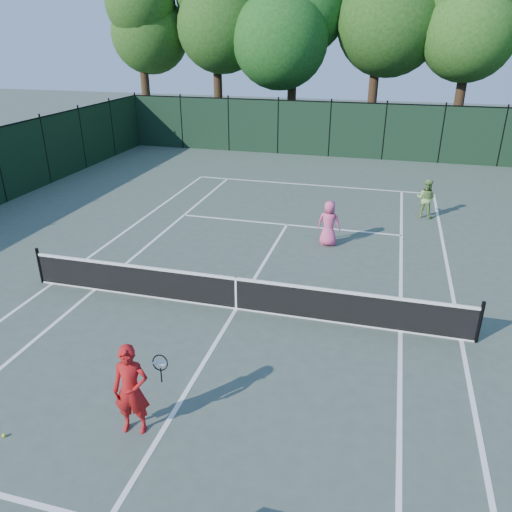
% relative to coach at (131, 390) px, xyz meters
% --- Properties ---
extents(ground, '(90.00, 90.00, 0.00)m').
position_rel_coach_xyz_m(ground, '(0.48, 4.56, -0.88)').
color(ground, '#425046').
rests_on(ground, ground).
extents(sideline_doubles_left, '(0.10, 23.77, 0.01)m').
position_rel_coach_xyz_m(sideline_doubles_left, '(-5.00, 4.56, -0.88)').
color(sideline_doubles_left, white).
rests_on(sideline_doubles_left, ground).
extents(sideline_doubles_right, '(0.10, 23.77, 0.01)m').
position_rel_coach_xyz_m(sideline_doubles_right, '(5.97, 4.56, -0.88)').
color(sideline_doubles_right, white).
rests_on(sideline_doubles_right, ground).
extents(sideline_singles_left, '(0.10, 23.77, 0.01)m').
position_rel_coach_xyz_m(sideline_singles_left, '(-3.63, 4.56, -0.88)').
color(sideline_singles_left, white).
rests_on(sideline_singles_left, ground).
extents(sideline_singles_right, '(0.10, 23.77, 0.01)m').
position_rel_coach_xyz_m(sideline_singles_right, '(4.60, 4.56, -0.88)').
color(sideline_singles_right, white).
rests_on(sideline_singles_right, ground).
extents(baseline_far, '(10.97, 0.10, 0.01)m').
position_rel_coach_xyz_m(baseline_far, '(0.48, 16.45, -0.88)').
color(baseline_far, white).
rests_on(baseline_far, ground).
extents(service_line_far, '(8.23, 0.10, 0.01)m').
position_rel_coach_xyz_m(service_line_far, '(0.48, 10.96, -0.88)').
color(service_line_far, white).
rests_on(service_line_far, ground).
extents(center_service_line, '(0.10, 12.80, 0.01)m').
position_rel_coach_xyz_m(center_service_line, '(0.48, 4.56, -0.88)').
color(center_service_line, white).
rests_on(center_service_line, ground).
extents(tennis_net, '(11.69, 0.09, 1.06)m').
position_rel_coach_xyz_m(tennis_net, '(0.48, 4.56, -0.40)').
color(tennis_net, black).
rests_on(tennis_net, ground).
extents(fence_far, '(24.00, 0.05, 3.00)m').
position_rel_coach_xyz_m(fence_far, '(0.48, 22.56, 0.62)').
color(fence_far, black).
rests_on(fence_far, ground).
extents(tree_0, '(6.40, 6.40, 13.14)m').
position_rel_coach_xyz_m(tree_0, '(-12.52, 26.06, 7.28)').
color(tree_0, black).
rests_on(tree_0, ground).
extents(tree_2, '(6.00, 6.00, 12.40)m').
position_rel_coach_xyz_m(tree_2, '(-2.52, 26.36, 6.85)').
color(tree_2, black).
rests_on(tree_2, ground).
extents(tree_4, '(6.20, 6.20, 12.97)m').
position_rel_coach_xyz_m(tree_4, '(7.48, 26.16, 7.26)').
color(tree_4, black).
rests_on(tree_4, ground).
extents(coach, '(0.88, 0.75, 1.75)m').
position_rel_coach_xyz_m(coach, '(0.00, 0.00, 0.00)').
color(coach, '#A91314').
rests_on(coach, ground).
extents(player_pink, '(0.76, 0.51, 1.54)m').
position_rel_coach_xyz_m(player_pink, '(2.20, 9.45, -0.11)').
color(player_pink, '#DF4E83').
rests_on(player_pink, ground).
extents(player_green, '(0.85, 0.74, 1.50)m').
position_rel_coach_xyz_m(player_green, '(5.41, 13.19, -0.13)').
color(player_green, '#81AB55').
rests_on(player_green, ground).
extents(loose_ball_midcourt, '(0.07, 0.07, 0.07)m').
position_rel_coach_xyz_m(loose_ball_midcourt, '(-2.17, -0.78, -0.84)').
color(loose_ball_midcourt, yellow).
rests_on(loose_ball_midcourt, ground).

